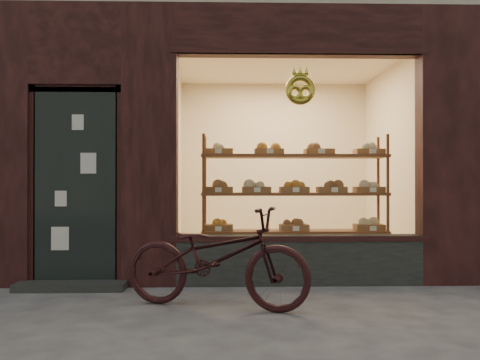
{
  "coord_description": "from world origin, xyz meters",
  "views": [
    {
      "loc": [
        -0.37,
        -3.8,
        1.13
      ],
      "look_at": [
        -0.21,
        2.0,
        1.16
      ],
      "focal_mm": 40.0,
      "sensor_mm": 36.0,
      "label": 1
    }
  ],
  "objects": [
    {
      "name": "bicycle",
      "position": [
        -0.46,
        1.04,
        0.46
      ],
      "size": [
        1.85,
        1.14,
        0.92
      ],
      "primitive_type": "imported",
      "rotation": [
        0.0,
        0.0,
        1.24
      ],
      "color": "black",
      "rests_on": "ground"
    },
    {
      "name": "ground",
      "position": [
        0.0,
        0.0,
        0.0
      ],
      "size": [
        90.0,
        90.0,
        0.0
      ],
      "primitive_type": "plane",
      "color": "#3F3F42"
    },
    {
      "name": "display_shelf",
      "position": [
        0.45,
        2.55,
        0.87
      ],
      "size": [
        2.2,
        0.45,
        1.7
      ],
      "color": "brown",
      "rests_on": "ground"
    }
  ]
}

